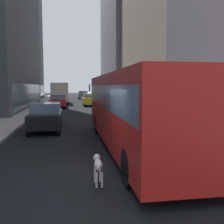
{
  "coord_description": "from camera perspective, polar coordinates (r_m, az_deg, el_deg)",
  "views": [
    {
      "loc": [
        -1.42,
        -7.33,
        2.58
      ],
      "look_at": [
        0.48,
        4.45,
        1.4
      ],
      "focal_mm": 41.91,
      "sensor_mm": 36.0,
      "label": 1
    }
  ],
  "objects": [
    {
      "name": "ground_plane",
      "position": [
        42.43,
        -7.24,
        2.13
      ],
      "size": [
        120.0,
        120.0,
        0.0
      ],
      "primitive_type": "plane",
      "color": "black"
    },
    {
      "name": "sidewalk_left",
      "position": [
        42.62,
        -14.93,
        2.1
      ],
      "size": [
        2.4,
        110.0,
        0.15
      ],
      "primitive_type": "cube",
      "color": "#ADA89E",
      "rests_on": "ground"
    },
    {
      "name": "sidewalk_right",
      "position": [
        42.99,
        0.38,
        2.32
      ],
      "size": [
        2.4,
        110.0,
        0.15
      ],
      "primitive_type": "cube",
      "color": "#ADA89E",
      "rests_on": "ground"
    },
    {
      "name": "building_left_far",
      "position": [
        57.63,
        -20.22,
        14.88
      ],
      "size": [
        8.28,
        23.61,
        24.31
      ],
      "color": "#4C515B",
      "rests_on": "ground"
    },
    {
      "name": "building_right_far",
      "position": [
        59.9,
        3.98,
        16.08
      ],
      "size": [
        10.45,
        22.94,
        26.87
      ],
      "color": "slate",
      "rests_on": "ground"
    },
    {
      "name": "transit_bus",
      "position": [
        10.88,
        4.8,
        1.4
      ],
      "size": [
        2.78,
        11.53,
        3.05
      ],
      "color": "red",
      "rests_on": "ground"
    },
    {
      "name": "car_silver_sedan",
      "position": [
        40.87,
        -3.24,
        3.19
      ],
      "size": [
        1.76,
        4.79,
        1.62
      ],
      "color": "#B7BABF",
      "rests_on": "ground"
    },
    {
      "name": "car_grey_wagon",
      "position": [
        53.7,
        -6.39,
        3.75
      ],
      "size": [
        1.88,
        4.19,
        1.62
      ],
      "color": "slate",
      "rests_on": "ground"
    },
    {
      "name": "car_yellow_taxi",
      "position": [
        34.42,
        -4.8,
        2.71
      ],
      "size": [
        1.84,
        3.95,
        1.62
      ],
      "color": "yellow",
      "rests_on": "ground"
    },
    {
      "name": "car_red_coupe",
      "position": [
        31.67,
        -11.66,
        2.37
      ],
      "size": [
        1.86,
        4.48,
        1.62
      ],
      "color": "red",
      "rests_on": "ground"
    },
    {
      "name": "car_black_suv",
      "position": [
        15.77,
        -14.13,
        -0.92
      ],
      "size": [
        1.73,
        4.53,
        1.62
      ],
      "color": "black",
      "rests_on": "ground"
    },
    {
      "name": "box_truck",
      "position": [
        39.19,
        -11.22,
        4.22
      ],
      "size": [
        2.3,
        7.5,
        3.05
      ],
      "color": "#A51919",
      "rests_on": "ground"
    },
    {
      "name": "dalmatian_dog",
      "position": [
        7.05,
        -3.06,
        -11.42
      ],
      "size": [
        0.22,
        0.96,
        0.72
      ],
      "color": "white",
      "rests_on": "ground"
    }
  ]
}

